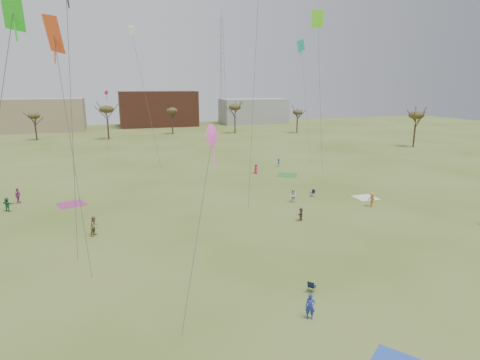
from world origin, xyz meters
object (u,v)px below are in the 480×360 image
object	(u,v)px
camp_chair_center	(312,288)
camp_chair_right	(312,194)
radio_tower	(222,71)
flyer_near_right	(310,306)

from	to	relation	value
camp_chair_center	camp_chair_right	size ratio (longest dim) A/B	1.00
camp_chair_center	radio_tower	world-z (taller)	radio_tower
camp_chair_center	radio_tower	bearing A→B (deg)	-52.77
camp_chair_center	radio_tower	distance (m)	129.66
flyer_near_right	camp_chair_center	xyz separation A→B (m)	(1.69, 2.90, -0.59)
flyer_near_right	camp_chair_right	xyz separation A→B (m)	(13.56, 24.85, -0.59)
radio_tower	camp_chair_right	bearing A→B (deg)	-99.21
flyer_near_right	camp_chair_center	world-z (taller)	flyer_near_right
flyer_near_right	camp_chair_right	size ratio (longest dim) A/B	1.95
camp_chair_right	camp_chair_center	bearing A→B (deg)	-52.25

